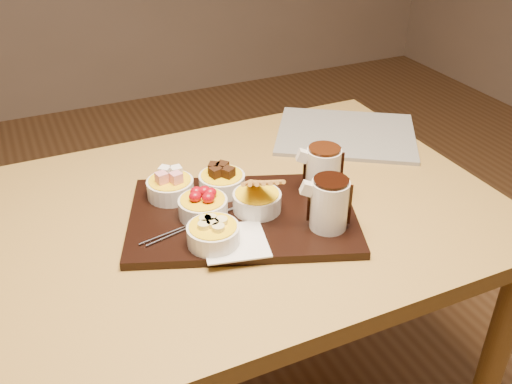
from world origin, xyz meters
name	(u,v)px	position (x,y,z in m)	size (l,w,h in m)	color
dining_table	(219,249)	(0.00, 0.00, 0.65)	(1.20, 0.80, 0.75)	#A6823D
serving_board	(243,216)	(0.04, -0.05, 0.76)	(0.46, 0.30, 0.02)	black
napkin	(235,242)	(-0.02, -0.14, 0.77)	(0.12, 0.12, 0.00)	white
bowl_marshmallows	(170,188)	(-0.08, 0.07, 0.79)	(0.10, 0.10, 0.04)	silver
bowl_cake	(222,183)	(0.03, 0.05, 0.79)	(0.10, 0.10, 0.04)	silver
bowl_strawberries	(203,208)	(-0.04, -0.03, 0.79)	(0.10, 0.10, 0.04)	silver
bowl_biscotti	(257,202)	(0.07, -0.05, 0.79)	(0.10, 0.10, 0.04)	silver
bowl_bananas	(213,235)	(-0.06, -0.12, 0.79)	(0.10, 0.10, 0.04)	silver
pitcher_dark_chocolate	(329,205)	(0.17, -0.17, 0.82)	(0.07, 0.07, 0.10)	silver
pitcher_milk_chocolate	(323,171)	(0.22, -0.05, 0.82)	(0.07, 0.07, 0.10)	silver
fondue_skewers	(198,221)	(-0.06, -0.05, 0.77)	(0.26, 0.03, 0.01)	silver
newspaper	(346,134)	(0.44, 0.20, 0.76)	(0.36, 0.29, 0.01)	beige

